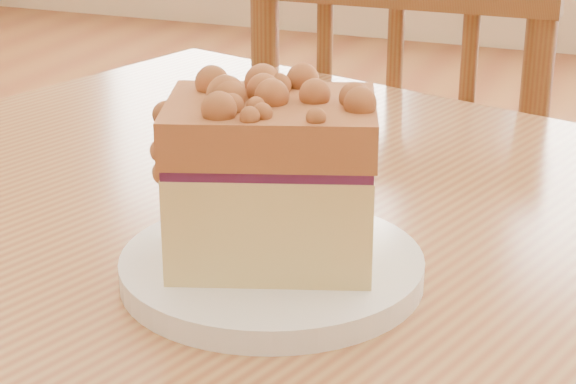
{
  "coord_description": "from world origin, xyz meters",
  "views": [
    {
      "loc": [
        0.09,
        -0.53,
        1.05
      ],
      "look_at": [
        -0.14,
        0.06,
        0.8
      ],
      "focal_mm": 62.0,
      "sensor_mm": 36.0,
      "label": 1
    }
  ],
  "objects_px": {
    "plate": "(272,268)",
    "cafe_chair_main": "(413,255)",
    "cake_slice": "(272,173)",
    "cafe_table_main": "(394,377)"
  },
  "relations": [
    {
      "from": "cake_slice",
      "to": "cafe_chair_main",
      "type": "bearing_deg",
      "value": 76.84
    },
    {
      "from": "cafe_table_main",
      "to": "cake_slice",
      "type": "bearing_deg",
      "value": -113.13
    },
    {
      "from": "cafe_table_main",
      "to": "plate",
      "type": "xyz_separation_m",
      "value": [
        -0.07,
        -0.08,
        0.12
      ]
    },
    {
      "from": "cake_slice",
      "to": "cafe_table_main",
      "type": "bearing_deg",
      "value": 31.2
    },
    {
      "from": "plate",
      "to": "cake_slice",
      "type": "relative_size",
      "value": 1.29
    },
    {
      "from": "cafe_chair_main",
      "to": "cake_slice",
      "type": "relative_size",
      "value": 5.66
    },
    {
      "from": "cafe_chair_main",
      "to": "plate",
      "type": "height_order",
      "value": "cafe_chair_main"
    },
    {
      "from": "cake_slice",
      "to": "plate",
      "type": "bearing_deg",
      "value": 132.27
    },
    {
      "from": "plate",
      "to": "cafe_chair_main",
      "type": "bearing_deg",
      "value": 95.72
    },
    {
      "from": "cafe_chair_main",
      "to": "plate",
      "type": "xyz_separation_m",
      "value": [
        0.07,
        -0.69,
        0.3
      ]
    }
  ]
}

